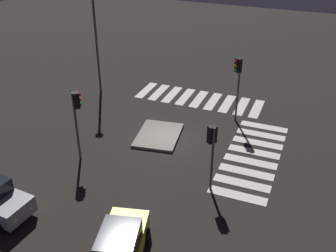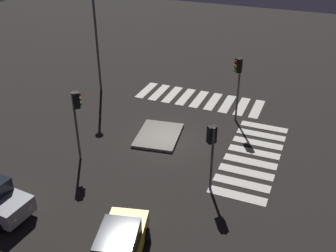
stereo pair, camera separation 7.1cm
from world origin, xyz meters
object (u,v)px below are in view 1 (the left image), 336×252
at_px(car_yellow, 120,246).
at_px(traffic_light_east, 238,74).
at_px(traffic_light_west, 77,109).
at_px(traffic_light_south, 212,142).
at_px(traffic_island, 159,135).
at_px(street_lamp, 95,21).

xyz_separation_m(car_yellow, traffic_light_east, (14.45, -1.48, 2.66)).
bearing_deg(traffic_light_west, traffic_light_east, 2.60).
height_order(traffic_light_east, traffic_light_south, traffic_light_east).
xyz_separation_m(traffic_island, street_lamp, (5.09, 7.39, 5.72)).
bearing_deg(car_yellow, street_lamp, 19.13).
xyz_separation_m(traffic_light_east, street_lamp, (1.03, 11.53, 2.26)).
bearing_deg(traffic_light_east, traffic_island, -6.01).
xyz_separation_m(traffic_light_west, street_lamp, (9.21, 4.10, 2.46)).
bearing_deg(traffic_light_west, street_lamp, 68.83).
height_order(traffic_island, traffic_light_west, traffic_light_west).
distance_m(car_yellow, traffic_light_south, 7.00).
relative_size(car_yellow, traffic_light_east, 0.95).
height_order(car_yellow, street_lamp, street_lamp).
distance_m(traffic_light_east, traffic_light_south, 8.12).
distance_m(traffic_light_west, traffic_light_east, 11.05).
height_order(traffic_light_west, traffic_light_south, traffic_light_west).
bearing_deg(traffic_island, street_lamp, 55.45).
xyz_separation_m(traffic_light_west, traffic_light_south, (0.11, -8.01, -0.43)).
bearing_deg(traffic_light_east, street_lamp, -55.62).
height_order(traffic_island, car_yellow, car_yellow).
bearing_deg(car_yellow, traffic_light_east, -19.71).
bearing_deg(traffic_light_west, traffic_light_south, -44.39).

